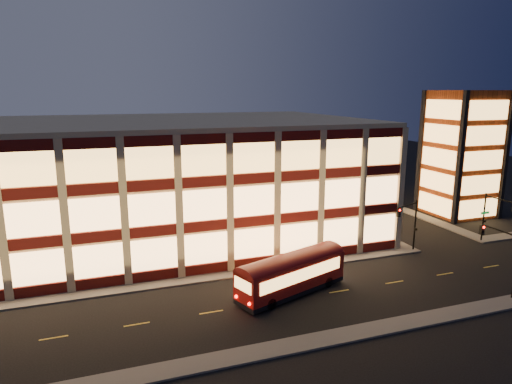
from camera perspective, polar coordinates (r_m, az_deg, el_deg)
name	(u,v)px	position (r m, az deg, el deg)	size (l,w,h in m)	color
ground	(216,281)	(44.86, -4.99, -11.03)	(200.00, 200.00, 0.00)	black
sidewalk_office_south	(183,281)	(45.15, -9.08, -10.88)	(54.00, 2.00, 0.15)	#514F4C
sidewalk_office_east	(338,215)	(68.19, 10.26, -2.83)	(2.00, 30.00, 0.15)	#514F4C
sidewalk_tower_west	(401,209)	(74.16, 17.67, -1.99)	(2.00, 30.00, 0.15)	#514F4C
sidewalk_near	(264,351)	(33.79, 0.95, -19.29)	(100.00, 2.00, 0.15)	#514F4C
office_building	(158,178)	(58.23, -12.15, 1.70)	(50.45, 30.45, 14.50)	tan
stair_tower	(461,154)	(72.62, 24.30, 4.37)	(8.60, 8.60, 18.00)	#8C3814
traffic_signal_far	(409,218)	(53.33, 18.63, -3.13)	(3.79, 1.87, 6.00)	black
traffic_signal_right	(494,211)	(60.28, 27.63, -2.16)	(1.20, 4.37, 6.00)	black
traffic_signal_near	(503,249)	(46.39, 28.51, -6.31)	(0.32, 4.45, 6.00)	black
trolley_bus	(292,272)	(41.58, 4.47, -9.88)	(11.30, 6.30, 3.73)	maroon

